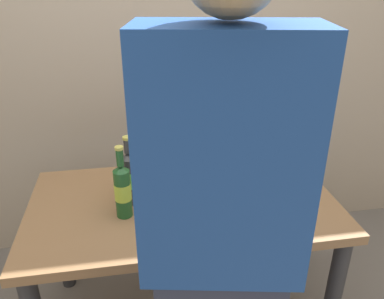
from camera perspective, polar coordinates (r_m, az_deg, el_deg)
desk at (r=1.81m, az=-1.30°, el=-10.28°), size 1.37×0.75×0.70m
laptop at (r=1.81m, az=4.12°, el=-4.84°), size 0.37×0.39×0.19m
beer_bottle_green at (r=1.69m, az=-9.17°, el=-3.98°), size 0.07×0.07×0.32m
beer_bottle_dark at (r=1.61m, az=-10.24°, el=-5.85°), size 0.07×0.07×0.32m
beer_bottle_amber at (r=1.78m, az=-8.12°, el=-3.24°), size 0.07×0.07×0.28m
person_figure at (r=1.13m, az=4.29°, el=-14.52°), size 0.47×0.34×1.80m
back_wall at (r=2.25m, az=-4.47°, el=16.28°), size 6.00×0.10×2.60m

